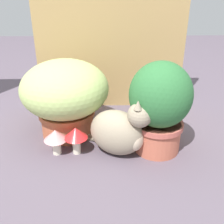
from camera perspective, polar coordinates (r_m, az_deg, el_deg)
The scene contains 7 objects.
ground_plane at distance 1.32m, azimuth -4.34°, elevation -7.97°, with size 6.00×6.00×0.00m, color #584C58.
cardboard_backdrop at distance 1.62m, azimuth -0.36°, elevation 17.61°, with size 0.90×0.03×0.98m, color tan.
grass_planter at distance 1.37m, azimuth -10.09°, elevation 3.79°, with size 0.45×0.45×0.40m.
leafy_planter at distance 1.23m, azimuth 10.26°, elevation 1.55°, with size 0.29×0.29×0.44m.
cat at distance 1.22m, azimuth 1.71°, elevation -4.14°, with size 0.35×0.28×0.32m.
mushroom_ornament_pink at distance 1.26m, azimuth -12.13°, elevation -5.29°, with size 0.11×0.11×0.13m.
mushroom_ornament_red at distance 1.24m, azimuth -7.85°, elevation -4.90°, with size 0.11×0.11×0.14m.
Camera 1 is at (0.07, -1.08, 0.74)m, focal length 42.18 mm.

